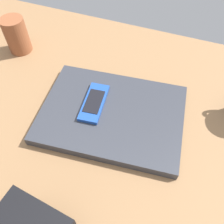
# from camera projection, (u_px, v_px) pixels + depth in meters

# --- Properties ---
(desk_surface) EXTENTS (1.20, 0.80, 0.03)m
(desk_surface) POSITION_uv_depth(u_px,v_px,m) (104.00, 122.00, 0.61)
(desk_surface) COLOR olive
(desk_surface) RESTS_ON ground
(laptop_closed) EXTENTS (0.37, 0.28, 0.02)m
(laptop_closed) POSITION_uv_depth(u_px,v_px,m) (112.00, 114.00, 0.60)
(laptop_closed) COLOR #33353D
(laptop_closed) RESTS_ON desk_surface
(cell_phone_on_laptop) EXTENTS (0.06, 0.12, 0.01)m
(cell_phone_on_laptop) POSITION_uv_depth(u_px,v_px,m) (94.00, 102.00, 0.60)
(cell_phone_on_laptop) COLOR #1E479E
(cell_phone_on_laptop) RESTS_ON laptop_closed
(pen_cup) EXTENTS (0.07, 0.07, 0.11)m
(pen_cup) POSITION_uv_depth(u_px,v_px,m) (17.00, 35.00, 0.72)
(pen_cup) COLOR brown
(pen_cup) RESTS_ON desk_surface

